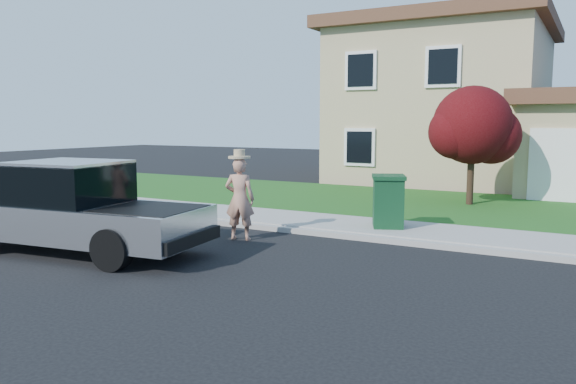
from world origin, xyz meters
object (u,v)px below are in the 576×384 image
at_px(woman, 240,197).
at_px(trash_bin, 388,201).
at_px(ornamental_tree, 474,129).
at_px(pickup_truck, 74,210).

xyz_separation_m(woman, trash_bin, (2.61, 2.31, -0.18)).
bearing_deg(woman, ornamental_tree, -133.33).
height_order(pickup_truck, woman, woman).
xyz_separation_m(woman, ornamental_tree, (3.52, 7.34, 1.44)).
relative_size(pickup_truck, trash_bin, 4.71).
bearing_deg(trash_bin, ornamental_tree, 56.76).
xyz_separation_m(ornamental_tree, trash_bin, (-0.91, -5.03, -1.62)).
bearing_deg(pickup_truck, ornamental_tree, 53.22).
bearing_deg(pickup_truck, woman, 42.75).
relative_size(woman, ornamental_tree, 0.56).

